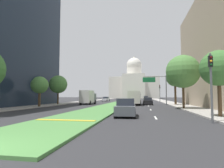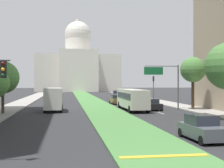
{
  "view_description": "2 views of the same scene",
  "coord_description": "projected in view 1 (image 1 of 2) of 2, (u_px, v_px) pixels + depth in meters",
  "views": [
    {
      "loc": [
        5.79,
        -5.14,
        2.03
      ],
      "look_at": [
        -2.03,
        41.5,
        5.1
      ],
      "focal_mm": 28.71,
      "sensor_mm": 36.0,
      "label": 1
    },
    {
      "loc": [
        -4.98,
        -7.65,
        3.98
      ],
      "look_at": [
        1.32,
        35.66,
        3.72
      ],
      "focal_mm": 50.09,
      "sensor_mm": 36.0,
      "label": 2
    }
  ],
  "objects": [
    {
      "name": "median_curb_nose",
      "position": [
        65.0,
        120.0,
        13.65
      ],
      "size": [
        4.71,
        0.5,
        0.04
      ],
      "primitive_type": "cube",
      "color": "gold",
      "rests_on": "grass_median"
    },
    {
      "name": "street_tree_left_far",
      "position": [
        58.0,
        84.0,
        40.23
      ],
      "size": [
        4.02,
        4.02,
        6.58
      ],
      "color": "#4C3823",
      "rests_on": "ground_plane"
    },
    {
      "name": "overhead_guide_sign",
      "position": [
        157.0,
        84.0,
        39.96
      ],
      "size": [
        5.21,
        0.2,
        6.5
      ],
      "color": "#515456",
      "rests_on": "ground_plane"
    },
    {
      "name": "ground_plane",
      "position": [
        127.0,
        101.0,
        71.03
      ],
      "size": [
        291.24,
        291.24,
        0.0
      ],
      "primitive_type": "plane",
      "color": "#2B2B2D"
    },
    {
      "name": "sedan_midblock",
      "position": [
        148.0,
        101.0,
        39.61
      ],
      "size": [
        2.1,
        4.19,
        1.63
      ],
      "color": "black",
      "rests_on": "ground_plane"
    },
    {
      "name": "sidewalk_left",
      "position": [
        84.0,
        101.0,
        60.22
      ],
      "size": [
        4.0,
        119.14,
        0.15
      ],
      "primitive_type": "cube",
      "color": "#9E9991",
      "rests_on": "ground_plane"
    },
    {
      "name": "traffic_light_far_right",
      "position": [
        160.0,
        91.0,
        51.76
      ],
      "size": [
        0.28,
        0.35,
        5.2
      ],
      "color": "#515456",
      "rests_on": "ground_plane"
    },
    {
      "name": "street_tree_left_mid",
      "position": [
        40.0,
        85.0,
        31.38
      ],
      "size": [
        2.99,
        2.99,
        5.4
      ],
      "color": "#4C3823",
      "rests_on": "ground_plane"
    },
    {
      "name": "box_truck_delivery",
      "position": [
        88.0,
        97.0,
        42.03
      ],
      "size": [
        2.4,
        6.4,
        3.2
      ],
      "color": "#4C5156",
      "rests_on": "ground_plane"
    },
    {
      "name": "street_tree_right_far",
      "position": [
        175.0,
        78.0,
        38.14
      ],
      "size": [
        3.59,
        3.59,
        7.56
      ],
      "color": "#4C3823",
      "rests_on": "ground_plane"
    },
    {
      "name": "traffic_light_near_right",
      "position": [
        211.0,
        78.0,
        13.34
      ],
      "size": [
        0.28,
        0.35,
        5.2
      ],
      "color": "#515456",
      "rests_on": "ground_plane"
    },
    {
      "name": "street_tree_right_near",
      "position": [
        218.0,
        68.0,
        16.49
      ],
      "size": [
        3.3,
        3.3,
        6.22
      ],
      "color": "#4C3823",
      "rests_on": "ground_plane"
    },
    {
      "name": "lane_dashes_right",
      "position": [
        148.0,
        106.0,
        35.4
      ],
      "size": [
        0.16,
        42.98,
        0.01
      ],
      "color": "silver",
      "rests_on": "ground_plane"
    },
    {
      "name": "sedan_lead_stopped",
      "position": [
        126.0,
        108.0,
        17.58
      ],
      "size": [
        2.11,
        4.23,
        1.76
      ],
      "color": "#4C5156",
      "rests_on": "ground_plane"
    },
    {
      "name": "sedan_far_horizon",
      "position": [
        106.0,
        99.0,
        65.07
      ],
      "size": [
        2.12,
        4.69,
        1.63
      ],
      "color": "silver",
      "rests_on": "ground_plane"
    },
    {
      "name": "sedan_very_far",
      "position": [
        146.0,
        98.0,
        73.18
      ],
      "size": [
        2.13,
        4.36,
        1.87
      ],
      "color": "#4C5156",
      "rests_on": "ground_plane"
    },
    {
      "name": "street_tree_right_mid",
      "position": [
        183.0,
        72.0,
        27.07
      ],
      "size": [
        5.01,
        5.01,
        8.18
      ],
      "color": "#4C3823",
      "rests_on": "ground_plane"
    },
    {
      "name": "sedan_distant",
      "position": [
        136.0,
        100.0,
        52.92
      ],
      "size": [
        2.14,
        4.76,
        1.68
      ],
      "color": "brown",
      "rests_on": "ground_plane"
    },
    {
      "name": "city_bus",
      "position": [
        135.0,
        97.0,
        40.45
      ],
      "size": [
        2.62,
        11.0,
        2.95
      ],
      "color": "beige",
      "rests_on": "ground_plane"
    },
    {
      "name": "sidewalk_right",
      "position": [
        167.0,
        102.0,
        55.79
      ],
      "size": [
        4.0,
        119.14,
        0.15
      ],
      "primitive_type": "cube",
      "color": "#9E9991",
      "rests_on": "ground_plane"
    },
    {
      "name": "capitol_building",
      "position": [
        134.0,
        84.0,
        136.0
      ],
      "size": [
        36.26,
        22.85,
        32.05
      ],
      "color": "silver",
      "rests_on": "ground_plane"
    },
    {
      "name": "grass_median",
      "position": [
        126.0,
        101.0,
        64.52
      ],
      "size": [
        5.23,
        119.14,
        0.14
      ],
      "primitive_type": "cube",
      "color": "#4C8442",
      "rests_on": "ground_plane"
    }
  ]
}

